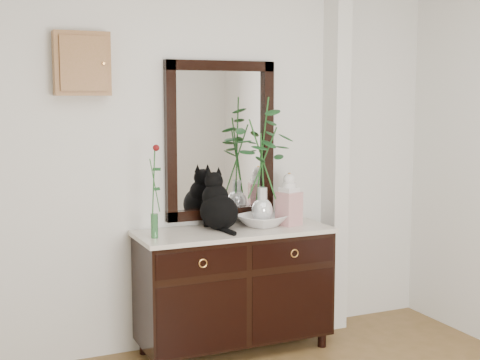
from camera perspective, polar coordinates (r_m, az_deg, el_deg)
name	(u,v)px	position (r m, az deg, el deg)	size (l,w,h in m)	color
wall_back	(206,154)	(4.65, -2.88, 2.26)	(3.60, 0.04, 2.70)	silver
pilaster	(336,150)	(5.03, 8.16, 2.57)	(0.12, 0.20, 2.70)	silver
sideboard	(234,283)	(4.62, -0.51, -8.82)	(1.33, 0.52, 0.82)	black
wall_mirror	(220,140)	(4.67, -1.68, 3.39)	(0.80, 0.06, 1.10)	black
key_cabinet	(82,64)	(4.37, -13.35, 9.64)	(0.35, 0.10, 0.40)	brown
cat	(219,200)	(4.52, -1.81, -1.74)	(0.28, 0.34, 0.39)	black
lotus_bowl	(262,221)	(4.64, 1.91, -3.48)	(0.33, 0.33, 0.08)	silver
vase_branches	(262,160)	(4.58, 1.93, 1.72)	(0.42, 0.42, 0.89)	silver
bud_vase_rose	(154,191)	(4.25, -7.36, -0.92)	(0.07, 0.07, 0.61)	#2D6034
ginger_jar	(289,199)	(4.67, 4.21, -1.60)	(0.14, 0.14, 0.37)	white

